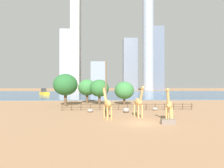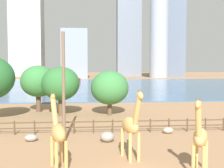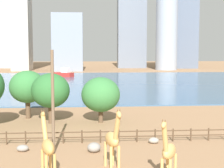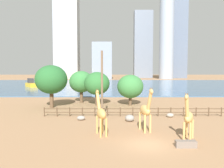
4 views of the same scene
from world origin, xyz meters
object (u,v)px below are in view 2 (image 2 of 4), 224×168
object	(u,v)px
boulder_by_pole	(31,138)
boat_sailboat	(72,79)
utility_pole	(64,88)
tree_center_broad	(38,81)
giraffe_companion	(131,126)
tree_left_small	(110,88)
boulder_near_fence	(107,137)
giraffe_tall	(58,133)
giraffe_young	(200,138)
tree_left_large	(61,84)
boulder_small	(168,130)

from	to	relation	value
boulder_by_pole	boat_sailboat	size ratio (longest dim) A/B	0.14
boat_sailboat	boulder_by_pole	bearing A→B (deg)	125.59
utility_pole	tree_center_broad	size ratio (longest dim) A/B	1.42
giraffe_companion	boat_sailboat	world-z (taller)	giraffe_companion
tree_left_small	tree_center_broad	bearing A→B (deg)	160.41
boulder_near_fence	tree_center_broad	size ratio (longest dim) A/B	0.18
giraffe_tall	tree_center_broad	distance (m)	22.77
boulder_near_fence	tree_left_small	xyz separation A→B (m)	(1.13, 12.85, 3.15)
giraffe_young	boat_sailboat	world-z (taller)	giraffe_young
utility_pole	boulder_by_pole	world-z (taller)	utility_pole
tree_left_large	boulder_small	bearing A→B (deg)	-43.14
boulder_by_pole	tree_left_small	xyz separation A→B (m)	(7.60, 12.18, 3.28)
boulder_small	boat_sailboat	world-z (taller)	boat_sailboat
tree_center_broad	boat_sailboat	size ratio (longest dim) A/B	0.86
giraffe_companion	tree_center_broad	world-z (taller)	tree_center_broad
giraffe_tall	tree_left_large	size ratio (longest dim) A/B	0.74
tree_left_large	tree_center_broad	world-z (taller)	tree_center_broad
giraffe_tall	boulder_by_pole	xyz separation A→B (m)	(-3.01, 6.45, -1.93)
boulder_small	giraffe_young	bearing A→B (deg)	-95.45
giraffe_tall	tree_left_large	world-z (taller)	tree_left_large
giraffe_tall	boat_sailboat	world-z (taller)	giraffe_tall
boulder_by_pole	tree_left_large	xyz separation A→B (m)	(1.29, 12.24, 3.83)
utility_pole	tree_left_large	world-z (taller)	utility_pole
giraffe_tall	giraffe_young	size ratio (longest dim) A/B	0.99
giraffe_young	boulder_near_fence	xyz separation A→B (m)	(-4.99, 7.54, -1.75)
giraffe_tall	tree_left_small	distance (m)	19.23
giraffe_tall	tree_center_broad	world-z (taller)	tree_center_broad
boulder_small	tree_center_broad	bearing A→B (deg)	136.47
boulder_by_pole	tree_left_small	size ratio (longest dim) A/B	0.19
utility_pole	tree_center_broad	bearing A→B (deg)	107.09
tree_left_small	boulder_near_fence	bearing A→B (deg)	-95.02
tree_left_large	giraffe_young	bearing A→B (deg)	-63.58
tree_left_small	boat_sailboat	size ratio (longest dim) A/B	0.77
tree_left_large	tree_center_broad	xyz separation A→B (m)	(-3.42, 3.40, 0.14)
giraffe_companion	tree_left_small	distance (m)	17.51
giraffe_companion	utility_pole	xyz separation A→B (m)	(-4.97, 4.73, 2.28)
giraffe_young	boulder_near_fence	size ratio (longest dim) A/B	3.95
boulder_small	utility_pole	bearing A→B (deg)	-166.04
utility_pole	tree_left_small	xyz separation A→B (m)	(4.75, 12.74, -1.02)
giraffe_companion	giraffe_young	distance (m)	4.67
boulder_near_fence	boat_sailboat	distance (m)	89.95
tree_left_large	boulder_by_pole	bearing A→B (deg)	-96.03
boulder_near_fence	giraffe_tall	bearing A→B (deg)	-120.88
giraffe_young	tree_left_large	size ratio (longest dim) A/B	0.75
giraffe_tall	boat_sailboat	xyz separation A→B (m)	(-5.22, 95.30, -0.94)
tree_center_broad	boat_sailboat	xyz separation A→B (m)	(-0.07, 73.21, -2.98)
giraffe_young	boat_sailboat	bearing A→B (deg)	-143.45
utility_pole	boulder_near_fence	size ratio (longest dim) A/B	7.70
boulder_small	tree_center_broad	world-z (taller)	tree_center_broad
giraffe_companion	utility_pole	bearing A→B (deg)	-146.82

